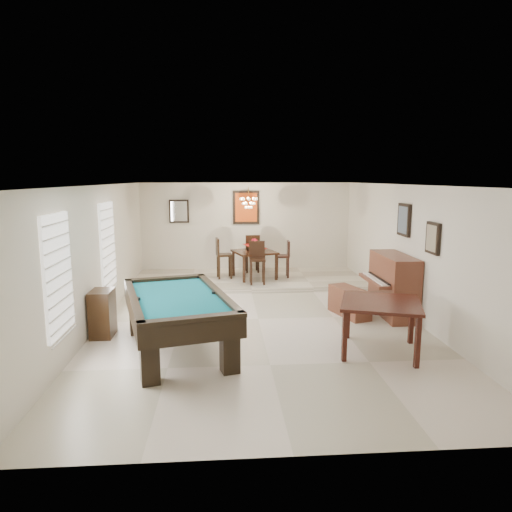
{
  "coord_description": "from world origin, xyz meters",
  "views": [
    {
      "loc": [
        -0.68,
        -8.58,
        2.73
      ],
      "look_at": [
        0.0,
        0.6,
        1.15
      ],
      "focal_mm": 32.0,
      "sensor_mm": 36.0,
      "label": 1
    }
  ],
  "objects": [
    {
      "name": "ground_plane",
      "position": [
        0.0,
        0.0,
        -0.01
      ],
      "size": [
        6.0,
        9.0,
        0.02
      ],
      "primitive_type": "cube",
      "color": "beige"
    },
    {
      "name": "wall_back",
      "position": [
        0.0,
        4.5,
        1.3
      ],
      "size": [
        6.0,
        0.04,
        2.6
      ],
      "primitive_type": "cube",
      "color": "silver",
      "rests_on": "ground_plane"
    },
    {
      "name": "wall_front",
      "position": [
        0.0,
        -4.5,
        1.3
      ],
      "size": [
        6.0,
        0.04,
        2.6
      ],
      "primitive_type": "cube",
      "color": "silver",
      "rests_on": "ground_plane"
    },
    {
      "name": "wall_left",
      "position": [
        -3.0,
        0.0,
        1.3
      ],
      "size": [
        0.04,
        9.0,
        2.6
      ],
      "primitive_type": "cube",
      "color": "silver",
      "rests_on": "ground_plane"
    },
    {
      "name": "wall_right",
      "position": [
        3.0,
        0.0,
        1.3
      ],
      "size": [
        0.04,
        9.0,
        2.6
      ],
      "primitive_type": "cube",
      "color": "silver",
      "rests_on": "ground_plane"
    },
    {
      "name": "ceiling",
      "position": [
        0.0,
        0.0,
        2.6
      ],
      "size": [
        6.0,
        9.0,
        0.04
      ],
      "primitive_type": "cube",
      "color": "white",
      "rests_on": "wall_back"
    },
    {
      "name": "dining_step",
      "position": [
        0.0,
        3.25,
        0.06
      ],
      "size": [
        6.0,
        2.5,
        0.12
      ],
      "primitive_type": "cube",
      "color": "beige",
      "rests_on": "ground_plane"
    },
    {
      "name": "window_left_front",
      "position": [
        -2.97,
        -2.2,
        1.4
      ],
      "size": [
        0.06,
        1.0,
        1.7
      ],
      "primitive_type": "cube",
      "color": "white",
      "rests_on": "wall_left"
    },
    {
      "name": "window_left_rear",
      "position": [
        -2.97,
        0.6,
        1.4
      ],
      "size": [
        0.06,
        1.0,
        1.7
      ],
      "primitive_type": "cube",
      "color": "white",
      "rests_on": "wall_left"
    },
    {
      "name": "pool_table",
      "position": [
        -1.41,
        -1.56,
        0.44
      ],
      "size": [
        2.08,
        2.95,
        0.89
      ],
      "primitive_type": null,
      "rotation": [
        0.0,
        0.0,
        0.26
      ],
      "color": "black",
      "rests_on": "ground_plane"
    },
    {
      "name": "square_table",
      "position": [
        1.78,
        -1.85,
        0.41
      ],
      "size": [
        1.51,
        1.51,
        0.83
      ],
      "primitive_type": null,
      "rotation": [
        0.0,
        0.0,
        -0.31
      ],
      "color": "black",
      "rests_on": "ground_plane"
    },
    {
      "name": "upright_piano",
      "position": [
        2.57,
        0.05,
        0.62
      ],
      "size": [
        0.83,
        1.48,
        1.23
      ],
      "primitive_type": null,
      "color": "brown",
      "rests_on": "ground_plane"
    },
    {
      "name": "piano_bench",
      "position": [
        1.84,
        0.09,
        0.28
      ],
      "size": [
        0.68,
        1.08,
        0.56
      ],
      "primitive_type": "cube",
      "rotation": [
        0.0,
        0.0,
        0.31
      ],
      "color": "brown",
      "rests_on": "ground_plane"
    },
    {
      "name": "apothecary_chest",
      "position": [
        -2.78,
        -0.77,
        0.41
      ],
      "size": [
        0.36,
        0.55,
        0.82
      ],
      "primitive_type": "cube",
      "color": "black",
      "rests_on": "ground_plane"
    },
    {
      "name": "dining_table",
      "position": [
        0.15,
        3.2,
        0.54
      ],
      "size": [
        1.25,
        1.25,
        0.84
      ],
      "primitive_type": null,
      "rotation": [
        0.0,
        0.0,
        0.28
      ],
      "color": "black",
      "rests_on": "dining_step"
    },
    {
      "name": "flower_vase",
      "position": [
        0.15,
        3.2,
        1.06
      ],
      "size": [
        0.15,
        0.15,
        0.21
      ],
      "primitive_type": null,
      "rotation": [
        0.0,
        0.0,
        -0.25
      ],
      "color": "red",
      "rests_on": "dining_table"
    },
    {
      "name": "dining_chair_south",
      "position": [
        0.17,
        2.5,
        0.65
      ],
      "size": [
        0.4,
        0.4,
        1.06
      ],
      "primitive_type": null,
      "rotation": [
        0.0,
        0.0,
        -0.02
      ],
      "color": "black",
      "rests_on": "dining_step"
    },
    {
      "name": "dining_chair_north",
      "position": [
        0.13,
        3.98,
        0.65
      ],
      "size": [
        0.42,
        0.42,
        1.06
      ],
      "primitive_type": null,
      "rotation": [
        0.0,
        0.0,
        3.22
      ],
      "color": "black",
      "rests_on": "dining_step"
    },
    {
      "name": "dining_chair_west",
      "position": [
        -0.64,
        3.25,
        0.65
      ],
      "size": [
        0.44,
        0.44,
        1.06
      ],
      "primitive_type": null,
      "rotation": [
        0.0,
        0.0,
        1.71
      ],
      "color": "black",
      "rests_on": "dining_step"
    },
    {
      "name": "dining_chair_east",
      "position": [
        0.89,
        3.24,
        0.61
      ],
      "size": [
        0.38,
        0.38,
        0.97
      ],
      "primitive_type": null,
      "rotation": [
        0.0,
        0.0,
        -1.62
      ],
      "color": "black",
      "rests_on": "dining_step"
    },
    {
      "name": "chandelier",
      "position": [
        0.0,
        3.2,
        2.2
      ],
      "size": [
        0.44,
        0.44,
        0.6
      ],
      "primitive_type": null,
      "color": "#FFE5B2",
      "rests_on": "ceiling"
    },
    {
      "name": "back_painting",
      "position": [
        0.0,
        4.46,
        1.9
      ],
      "size": [
        0.75,
        0.06,
        0.95
      ],
      "primitive_type": "cube",
      "color": "#D84C14",
      "rests_on": "wall_back"
    },
    {
      "name": "back_mirror",
      "position": [
        -1.9,
        4.46,
        1.8
      ],
      "size": [
        0.55,
        0.06,
        0.65
      ],
      "primitive_type": "cube",
      "color": "white",
      "rests_on": "wall_back"
    },
    {
      "name": "right_picture_upper",
      "position": [
        2.96,
        0.3,
        1.9
      ],
      "size": [
        0.06,
        0.55,
        0.65
      ],
      "primitive_type": "cube",
      "color": "slate",
      "rests_on": "wall_right"
    },
    {
      "name": "right_picture_lower",
      "position": [
        2.96,
        -1.0,
        1.7
      ],
      "size": [
        0.06,
        0.45,
        0.55
      ],
      "primitive_type": "cube",
      "color": "gray",
      "rests_on": "wall_right"
    }
  ]
}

